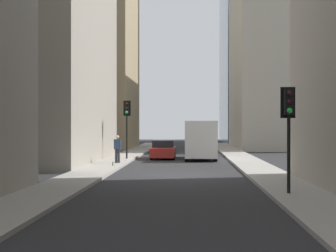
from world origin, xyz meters
TOP-DOWN VIEW (x-y plane):
  - ground_plane at (0.00, 0.00)m, footprint 135.00×135.00m
  - sidewalk_right at (0.00, 4.50)m, footprint 90.00×2.20m
  - sidewalk_left at (0.00, -4.50)m, footprint 90.00×2.20m
  - building_left_far at (31.42, -10.60)m, footprint 16.67×10.00m
  - building_right_far at (29.72, 10.59)m, footprint 13.45×10.50m
  - delivery_truck at (12.19, -1.40)m, footprint 6.46×2.25m
  - sedan_red at (12.81, 1.40)m, footprint 4.30×1.78m
  - traffic_light_foreground at (-7.77, -4.09)m, footprint 0.43×0.52m
  - traffic_light_midblock at (10.74, 3.93)m, footprint 0.43×0.52m
  - pedestrian at (6.55, 4.00)m, footprint 0.26×0.44m
  - discarded_bottle at (4.08, 3.92)m, footprint 0.07×0.07m

SIDE VIEW (x-z plane):
  - ground_plane at x=0.00m, z-range 0.00..0.00m
  - sidewalk_right at x=0.00m, z-range 0.00..0.14m
  - sidewalk_left at x=0.00m, z-range 0.00..0.14m
  - discarded_bottle at x=4.08m, z-range 0.11..0.38m
  - sedan_red at x=12.81m, z-range -0.04..1.37m
  - pedestrian at x=6.55m, z-range 0.22..1.98m
  - delivery_truck at x=12.19m, z-range 0.04..2.88m
  - traffic_light_foreground at x=-7.77m, z-range 1.01..4.74m
  - traffic_light_midblock at x=10.74m, z-range 1.12..5.31m
  - building_left_far at x=31.42m, z-range 0.00..18.14m
  - building_right_far at x=29.72m, z-range 0.01..25.94m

